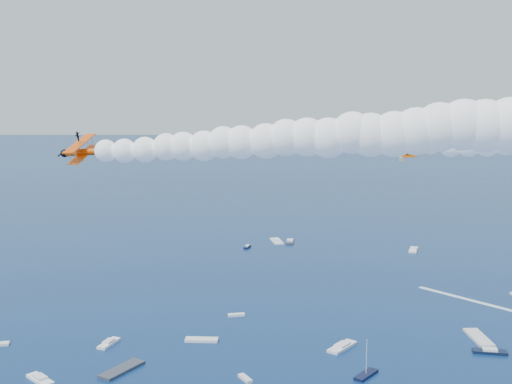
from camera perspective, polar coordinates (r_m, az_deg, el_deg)
The scene contains 4 objects.
biplane_lead at distance 97.00m, azimuth 13.33°, elevation 3.93°, with size 7.98×8.95×5.39m, color #E65A04, non-canonical shape.
biplane_trail at distance 87.91m, azimuth -14.73°, elevation 3.39°, with size 6.61×7.41×4.46m, color #E74704, non-canonical shape.
smoke_trail_trail at distance 79.12m, azimuth 9.16°, elevation 5.00°, with size 66.95×33.61×12.95m, color white, non-canonical shape.
spectator_boats at distance 186.74m, azimuth 17.43°, elevation -11.92°, with size 233.28×176.87×0.70m.
Camera 1 is at (48.34, -55.84, 64.99)m, focal length 45.73 mm.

